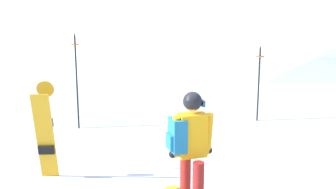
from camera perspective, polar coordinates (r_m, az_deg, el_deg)
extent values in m
ellipsoid|color=white|center=(34.60, 9.81, 7.76)|extent=(43.76, 39.38, 13.51)
ellipsoid|color=white|center=(54.17, -19.53, 8.97)|extent=(25.20, 22.68, 8.66)
cylinder|color=maroon|center=(6.20, 2.28, -10.81)|extent=(0.15, 0.15, 0.82)
cube|color=#F4A314|center=(5.74, 3.17, -5.31)|extent=(0.41, 0.31, 0.58)
cylinder|color=#F4A314|center=(5.66, 0.98, -5.53)|extent=(0.14, 0.20, 0.57)
cylinder|color=#F4A314|center=(5.82, 5.29, -5.08)|extent=(0.14, 0.20, 0.57)
sphere|color=black|center=(5.78, 0.65, -7.79)|extent=(0.11, 0.11, 0.11)
sphere|color=black|center=(5.94, 5.27, -7.24)|extent=(0.11, 0.11, 0.11)
cube|color=teal|center=(5.67, 1.27, -5.31)|extent=(0.25, 0.32, 0.44)
cube|color=teal|center=(5.66, 0.30, -6.18)|extent=(0.11, 0.21, 0.20)
sphere|color=tan|center=(5.62, 3.22, -1.18)|extent=(0.21, 0.21, 0.21)
sphere|color=black|center=(5.61, 3.22, -0.89)|extent=(0.25, 0.25, 0.25)
cube|color=navy|center=(5.67, 4.45, -1.09)|extent=(0.08, 0.17, 0.08)
cube|color=orange|center=(7.18, -15.74, -5.38)|extent=(0.28, 0.41, 1.48)
cylinder|color=orange|center=(7.17, -15.73, 0.69)|extent=(0.28, 0.09, 0.28)
cube|color=black|center=(7.14, -15.79, -3.63)|extent=(0.25, 0.10, 0.15)
cube|color=black|center=(7.27, -15.58, -6.96)|extent=(0.25, 0.10, 0.15)
cylinder|color=black|center=(10.46, 11.74, 1.19)|extent=(0.04, 0.04, 1.72)
cylinder|color=orange|center=(10.34, 11.91, 4.88)|extent=(0.20, 0.20, 0.02)
cone|color=black|center=(10.32, 11.97, 6.09)|extent=(0.04, 0.04, 0.08)
cylinder|color=black|center=(9.81, -11.81, 1.47)|extent=(0.04, 0.04, 2.07)
cylinder|color=orange|center=(9.68, -12.04, 6.43)|extent=(0.20, 0.20, 0.02)
cone|color=black|center=(9.66, -12.10, 7.73)|extent=(0.04, 0.04, 0.08)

